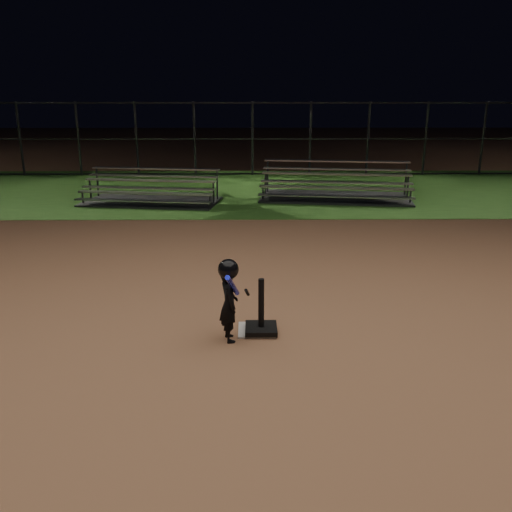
{
  "coord_description": "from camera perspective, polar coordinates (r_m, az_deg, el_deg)",
  "views": [
    {
      "loc": [
        -0.07,
        -6.01,
        2.77
      ],
      "look_at": [
        0.0,
        1.0,
        0.65
      ],
      "focal_mm": 37.9,
      "sensor_mm": 36.0,
      "label": 1
    }
  ],
  "objects": [
    {
      "name": "batting_tee",
      "position": [
        6.52,
        0.55,
        -6.99
      ],
      "size": [
        0.38,
        0.38,
        0.66
      ],
      "color": "black",
      "rests_on": "home_plate"
    },
    {
      "name": "home_plate",
      "position": [
        6.62,
        0.09,
        -7.82
      ],
      "size": [
        0.45,
        0.45,
        0.02
      ],
      "primitive_type": "cube",
      "color": "beige",
      "rests_on": "ground"
    },
    {
      "name": "backstop_fence",
      "position": [
        19.07,
        -0.37,
        12.25
      ],
      "size": [
        20.08,
        0.08,
        2.5
      ],
      "color": "#38383D",
      "rests_on": "ground"
    },
    {
      "name": "child_batter",
      "position": [
        6.2,
        -2.87,
        -4.42
      ],
      "size": [
        0.39,
        0.62,
        0.99
      ],
      "rotation": [
        0.0,
        0.0,
        1.83
      ],
      "color": "black",
      "rests_on": "ground"
    },
    {
      "name": "ground",
      "position": [
        6.62,
        0.09,
        -7.91
      ],
      "size": [
        80.0,
        80.0,
        0.0
      ],
      "primitive_type": "plane",
      "color": "#A06B48",
      "rests_on": "ground"
    },
    {
      "name": "bleacher_right",
      "position": [
        14.91,
        8.36,
        6.73
      ],
      "size": [
        4.23,
        2.49,
        0.98
      ],
      "rotation": [
        0.0,
        0.0,
        -0.14
      ],
      "color": "#B0B0B5",
      "rests_on": "ground"
    },
    {
      "name": "grass_strip",
      "position": [
        16.25,
        -0.32,
        7.03
      ],
      "size": [
        60.0,
        8.0,
        0.01
      ],
      "primitive_type": "cube",
      "color": "#2B591D",
      "rests_on": "ground"
    },
    {
      "name": "bleacher_left",
      "position": [
        14.48,
        -11.03,
        6.19
      ],
      "size": [
        3.69,
        2.19,
        0.85
      ],
      "rotation": [
        0.0,
        0.0,
        -0.15
      ],
      "color": "silver",
      "rests_on": "ground"
    }
  ]
}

